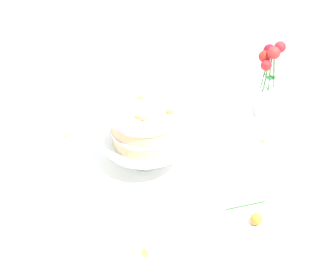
% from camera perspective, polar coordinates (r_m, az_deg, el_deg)
% --- Properties ---
extents(dining_table, '(1.40, 1.00, 0.74)m').
position_cam_1_polar(dining_table, '(1.71, 1.99, -5.88)').
color(dining_table, white).
rests_on(dining_table, ground).
extents(linen_napkin, '(0.38, 0.38, 0.00)m').
position_cam_1_polar(linen_napkin, '(1.65, -2.83, -3.52)').
color(linen_napkin, white).
rests_on(linen_napkin, dining_table).
extents(cake_stand, '(0.29, 0.29, 0.10)m').
position_cam_1_polar(cake_stand, '(1.60, -2.92, -1.26)').
color(cake_stand, silver).
rests_on(cake_stand, linen_napkin).
extents(layer_cake, '(0.24, 0.24, 0.12)m').
position_cam_1_polar(layer_cake, '(1.55, -3.00, 0.96)').
color(layer_cake, beige).
rests_on(layer_cake, cake_stand).
extents(flower_vase, '(0.11, 0.11, 0.33)m').
position_cam_1_polar(flower_vase, '(1.88, 12.45, 6.41)').
color(flower_vase, silver).
rests_on(flower_vase, dining_table).
extents(fallen_rose, '(0.14, 0.10, 0.04)m').
position_cam_1_polar(fallen_rose, '(1.44, 11.09, -10.41)').
color(fallen_rose, '#2D6028').
rests_on(fallen_rose, dining_table).
extents(loose_petal_0, '(0.03, 0.03, 0.01)m').
position_cam_1_polar(loose_petal_0, '(1.82, -12.82, -0.07)').
color(loose_petal_0, '#E56B51').
rests_on(loose_petal_0, dining_table).
extents(loose_petal_1, '(0.02, 0.04, 0.00)m').
position_cam_1_polar(loose_petal_1, '(1.35, -2.93, -14.81)').
color(loose_petal_1, yellow).
rests_on(loose_petal_1, dining_table).
extents(loose_petal_2, '(0.04, 0.04, 0.00)m').
position_cam_1_polar(loose_petal_2, '(1.80, -1.56, 0.43)').
color(loose_petal_2, pink).
rests_on(loose_petal_2, dining_table).
extents(loose_petal_3, '(0.03, 0.04, 0.00)m').
position_cam_1_polar(loose_petal_3, '(1.79, 12.02, -0.84)').
color(loose_petal_3, '#E56B51').
rests_on(loose_petal_3, dining_table).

